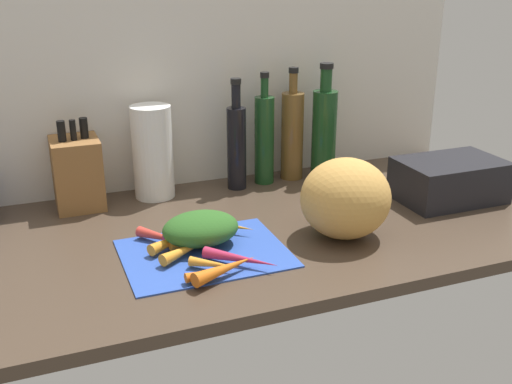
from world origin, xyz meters
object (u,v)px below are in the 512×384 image
at_px(carrot_8, 198,239).
at_px(dish_rack, 449,180).
at_px(carrot_3, 226,268).
at_px(cutting_board, 205,253).
at_px(bottle_0, 237,145).
at_px(carrot_7, 187,249).
at_px(winter_squash, 345,198).
at_px(carrot_4, 241,259).
at_px(bottle_2, 292,134).
at_px(bottle_3, 324,132).
at_px(carrot_5, 214,264).
at_px(carrot_1, 211,273).
at_px(bottle_1, 264,138).
at_px(carrot_6, 177,239).
at_px(paper_towel_roll, 153,152).
at_px(carrot_9, 224,225).
at_px(carrot_0, 187,234).
at_px(carrot_2, 163,237).
at_px(knife_block, 77,172).

distance_m(carrot_8, dish_rack, 0.75).
height_order(carrot_3, dish_rack, dish_rack).
distance_m(cutting_board, bottle_0, 0.47).
height_order(carrot_7, bottle_0, bottle_0).
relative_size(cutting_board, winter_squash, 1.69).
relative_size(carrot_4, bottle_2, 0.51).
xyz_separation_m(carrot_8, bottle_3, (0.50, 0.34, 0.13)).
bearing_deg(carrot_5, carrot_1, -116.47).
relative_size(bottle_1, dish_rack, 1.17).
bearing_deg(carrot_6, carrot_4, -55.62).
relative_size(carrot_8, dish_rack, 0.49).
bearing_deg(dish_rack, bottle_1, 142.91).
distance_m(paper_towel_roll, bottle_3, 0.53).
relative_size(carrot_8, carrot_9, 0.89).
relative_size(carrot_0, carrot_2, 0.80).
height_order(carrot_0, dish_rack, dish_rack).
bearing_deg(carrot_5, carrot_2, 112.62).
relative_size(carrot_2, knife_block, 0.59).
height_order(carrot_1, paper_towel_roll, paper_towel_roll).
xyz_separation_m(carrot_1, bottle_1, (0.34, 0.53, 0.12)).
distance_m(paper_towel_roll, bottle_0, 0.24).
height_order(carrot_9, bottle_3, bottle_3).
xyz_separation_m(carrot_1, carrot_2, (-0.05, 0.20, 0.00)).
bearing_deg(bottle_0, dish_rack, -30.47).
bearing_deg(carrot_1, winter_squash, 14.86).
relative_size(paper_towel_roll, bottle_1, 0.79).
distance_m(bottle_0, bottle_3, 0.28).
bearing_deg(carrot_0, winter_squash, -14.90).
relative_size(carrot_3, knife_block, 0.66).
xyz_separation_m(carrot_8, knife_block, (-0.23, 0.37, 0.08)).
bearing_deg(carrot_0, bottle_3, 30.82).
relative_size(carrot_7, paper_towel_roll, 0.55).
distance_m(carrot_0, carrot_8, 0.04).
bearing_deg(carrot_9, knife_block, 134.21).
height_order(cutting_board, knife_block, knife_block).
relative_size(carrot_0, carrot_8, 0.83).
distance_m(carrot_0, carrot_6, 0.03).
relative_size(carrot_4, bottle_1, 0.52).
relative_size(paper_towel_roll, dish_rack, 0.92).
height_order(carrot_8, bottle_0, bottle_0).
xyz_separation_m(carrot_7, bottle_3, (0.54, 0.39, 0.13)).
bearing_deg(carrot_8, bottle_3, 34.35).
relative_size(carrot_1, bottle_0, 0.35).
xyz_separation_m(carrot_6, bottle_0, (0.27, 0.33, 0.11)).
bearing_deg(paper_towel_roll, bottle_3, -3.15).
relative_size(carrot_1, knife_block, 0.47).
bearing_deg(carrot_2, carrot_7, -67.86).
bearing_deg(carrot_9, carrot_7, -141.18).
bearing_deg(cutting_board, carrot_0, 106.08).
bearing_deg(cutting_board, carrot_6, 129.69).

